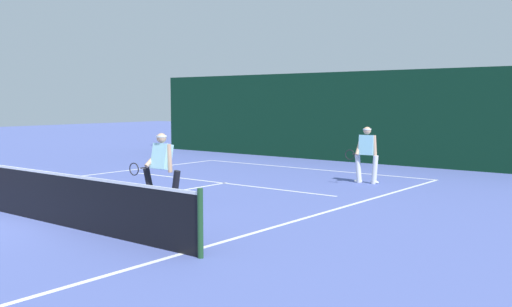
% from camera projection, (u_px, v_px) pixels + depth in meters
% --- Properties ---
extents(ground_plane, '(80.00, 80.00, 0.00)m').
position_uv_depth(ground_plane, '(24.00, 217.00, 12.00)').
color(ground_plane, '#505EA8').
extents(court_line_baseline_far, '(9.31, 0.10, 0.01)m').
position_uv_depth(court_line_baseline_far, '(309.00, 169.00, 20.44)').
color(court_line_baseline_far, white).
rests_on(court_line_baseline_far, ground_plane).
extents(court_line_sideline_right, '(0.10, 21.60, 0.01)m').
position_uv_depth(court_line_sideline_right, '(182.00, 254.00, 9.13)').
color(court_line_sideline_right, white).
rests_on(court_line_sideline_right, ground_plane).
extents(court_line_service, '(7.59, 0.10, 0.01)m').
position_uv_depth(court_line_service, '(224.00, 183.00, 16.90)').
color(court_line_service, white).
rests_on(court_line_service, ground_plane).
extents(court_line_centre, '(0.10, 6.40, 0.01)m').
position_uv_depth(court_line_centre, '(143.00, 197.00, 14.50)').
color(court_line_centre, white).
rests_on(court_line_centre, ground_plane).
extents(tennis_net, '(10.21, 0.09, 1.09)m').
position_uv_depth(tennis_net, '(23.00, 192.00, 11.95)').
color(tennis_net, '#1E4723').
rests_on(tennis_net, ground_plane).
extents(player_near, '(1.13, 0.91, 1.68)m').
position_uv_depth(player_near, '(161.00, 166.00, 13.24)').
color(player_near, black).
rests_on(player_near, ground_plane).
extents(player_far, '(0.77, 0.85, 1.66)m').
position_uv_depth(player_far, '(367.00, 152.00, 16.81)').
color(player_far, silver).
rests_on(player_far, ground_plane).
extents(tennis_ball, '(0.07, 0.07, 0.07)m').
position_uv_depth(tennis_ball, '(115.00, 218.00, 11.74)').
color(tennis_ball, '#D1E033').
rests_on(tennis_ball, ground_plane).
extents(back_fence_windscreen, '(20.17, 0.12, 3.54)m').
position_uv_depth(back_fence_windscreen, '(350.00, 117.00, 22.61)').
color(back_fence_windscreen, black).
rests_on(back_fence_windscreen, ground_plane).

